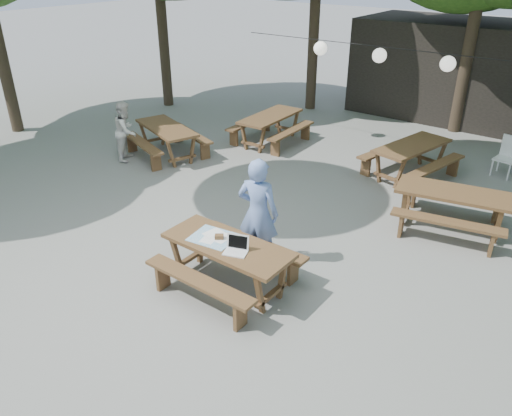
{
  "coord_description": "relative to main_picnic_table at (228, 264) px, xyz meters",
  "views": [
    {
      "loc": [
        4.73,
        -5.36,
        4.59
      ],
      "look_at": [
        0.61,
        0.11,
        1.05
      ],
      "focal_mm": 35.0,
      "sensor_mm": 36.0,
      "label": 1
    }
  ],
  "objects": [
    {
      "name": "picnic_table_far_w",
      "position": [
        -3.24,
        5.62,
        0.0
      ],
      "size": [
        1.64,
        2.03,
        0.75
      ],
      "rotation": [
        0.0,
        0.0,
        1.61
      ],
      "color": "#543A1D",
      "rests_on": "ground"
    },
    {
      "name": "laptop",
      "position": [
        0.24,
        -0.09,
        0.42
      ],
      "size": [
        0.4,
        0.36,
        0.24
      ],
      "rotation": [
        0.0,
        0.0,
        0.35
      ],
      "color": "white",
      "rests_on": "main_picnic_table"
    },
    {
      "name": "picnic_table_far_e",
      "position": [
        0.58,
        5.73,
        0.0
      ],
      "size": [
        1.95,
        2.19,
        0.75
      ],
      "rotation": [
        0.0,
        0.0,
        1.36
      ],
      "color": "#543A1D",
      "rests_on": "ground"
    },
    {
      "name": "pavilion",
      "position": [
        -0.11,
        11.09,
        1.01
      ],
      "size": [
        6.0,
        3.0,
        2.8
      ],
      "primitive_type": "cube",
      "color": "black",
      "rests_on": "ground"
    },
    {
      "name": "picnic_table_nw",
      "position": [
        -4.73,
        3.31,
        0.0
      ],
      "size": [
        2.31,
        2.11,
        0.75
      ],
      "rotation": [
        0.0,
        0.0,
        -0.33
      ],
      "color": "#543A1D",
      "rests_on": "ground"
    },
    {
      "name": "picnic_table_ne",
      "position": [
        2.11,
        3.83,
        0.0
      ],
      "size": [
        2.18,
        1.93,
        0.75
      ],
      "rotation": [
        0.0,
        0.0,
        0.2
      ],
      "color": "#543A1D",
      "rests_on": "ground"
    },
    {
      "name": "woman",
      "position": [
        -0.02,
        0.78,
        0.53
      ],
      "size": [
        0.76,
        0.6,
        1.84
      ],
      "primitive_type": "imported",
      "rotation": [
        0.0,
        0.0,
        3.41
      ],
      "color": "#7491D3",
      "rests_on": "ground"
    },
    {
      "name": "tabletop_clutter",
      "position": [
        -0.26,
        0.01,
        0.37
      ],
      "size": [
        0.72,
        0.64,
        0.08
      ],
      "color": "#3893C0",
      "rests_on": "main_picnic_table"
    },
    {
      "name": "main_picnic_table",
      "position": [
        0.0,
        0.0,
        0.0
      ],
      "size": [
        2.0,
        1.58,
        0.75
      ],
      "color": "#543A1D",
      "rests_on": "ground"
    },
    {
      "name": "plastic_chair",
      "position": [
        2.31,
        7.03,
        -0.13
      ],
      "size": [
        0.5,
        0.5,
        0.9
      ],
      "rotation": [
        0.0,
        0.0,
        -0.14
      ],
      "color": "white",
      "rests_on": "ground"
    },
    {
      "name": "paper_lanterns",
      "position": [
        -0.79,
        6.59,
        2.02
      ],
      "size": [
        9.0,
        0.34,
        0.38
      ],
      "color": "black",
      "rests_on": "ground"
    },
    {
      "name": "ground",
      "position": [
        -0.61,
        0.59,
        -0.39
      ],
      "size": [
        80.0,
        80.0,
        0.0
      ],
      "primitive_type": "plane",
      "color": "slate",
      "rests_on": "ground"
    },
    {
      "name": "second_person",
      "position": [
        -5.34,
        2.56,
        0.33
      ],
      "size": [
        0.83,
        0.88,
        1.44
      ],
      "primitive_type": "imported",
      "rotation": [
        0.0,
        0.0,
        2.14
      ],
      "color": "white",
      "rests_on": "ground"
    }
  ]
}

